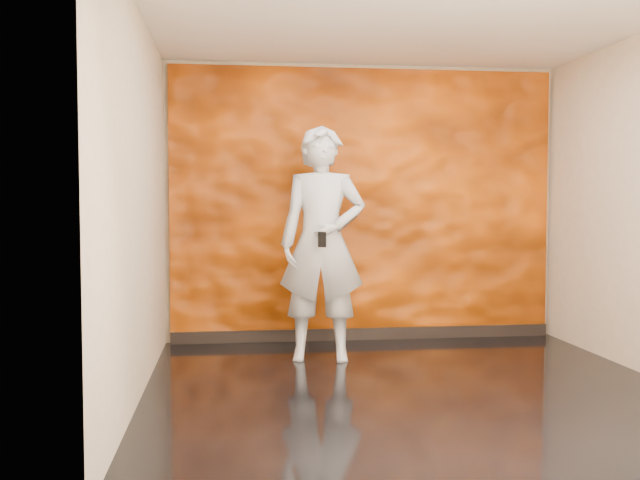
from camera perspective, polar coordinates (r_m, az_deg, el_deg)
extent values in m
cube|color=black|center=(5.55, 7.31, -11.71)|extent=(4.00, 4.00, 0.01)
cube|color=tan|center=(7.32, 3.46, 2.98)|extent=(4.00, 0.02, 2.80)
cube|color=tan|center=(3.47, 15.77, 2.84)|extent=(4.00, 0.02, 2.80)
cube|color=tan|center=(5.24, -14.31, 2.88)|extent=(0.02, 4.00, 2.80)
cube|color=white|center=(5.55, 7.52, 17.57)|extent=(4.00, 4.00, 0.01)
cube|color=#F56106|center=(7.28, 3.52, 2.82)|extent=(3.90, 0.06, 2.75)
cube|color=black|center=(7.37, 3.55, -7.50)|extent=(3.90, 0.04, 0.12)
imported|color=#969BA5|center=(6.33, 0.19, -0.27)|extent=(0.83, 0.61, 2.08)
cube|color=black|center=(6.05, 0.17, 0.03)|extent=(0.07, 0.04, 0.13)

